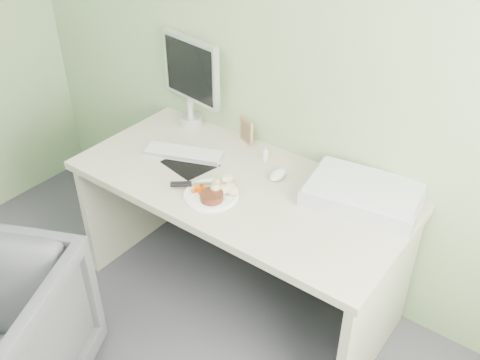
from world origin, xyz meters
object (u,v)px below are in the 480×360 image
Objects in this scene: plate at (211,195)px; scanner at (364,195)px; monitor at (191,77)px; desk at (239,213)px.

plate is 0.51× the size of scanner.
monitor reaches higher than plate.
plate is 0.75m from monitor.
desk is 3.24× the size of scanner.
desk is at bearing -20.74° from monitor.
monitor is at bearing 165.65° from scanner.
desk is 6.41× the size of plate.
monitor is (-0.52, 0.47, 0.27)m from plate.
plate is 0.51× the size of monitor.
scanner is at bearing 3.41° from monitor.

